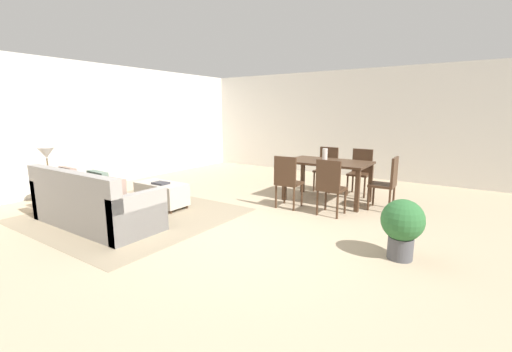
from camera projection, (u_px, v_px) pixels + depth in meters
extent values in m
plane|color=tan|center=(243.00, 232.00, 4.69)|extent=(10.80, 10.80, 0.00)
cube|color=silver|center=(358.00, 124.00, 8.50)|extent=(9.00, 0.12, 2.70)
cube|color=silver|center=(89.00, 126.00, 7.31)|extent=(0.12, 11.00, 2.70)
cube|color=gray|center=(133.00, 215.00, 5.47)|extent=(3.00, 2.80, 0.01)
cube|color=gray|center=(97.00, 211.00, 4.99)|extent=(2.13, 0.85, 0.42)
cube|color=gray|center=(71.00, 187.00, 4.62)|extent=(2.13, 0.16, 0.44)
cube|color=gray|center=(62.00, 195.00, 5.51)|extent=(0.14, 0.85, 0.62)
cube|color=gray|center=(139.00, 216.00, 4.42)|extent=(0.14, 0.85, 0.62)
cube|color=gray|center=(68.00, 180.00, 5.20)|extent=(0.40, 0.14, 0.40)
cube|color=silver|center=(81.00, 185.00, 4.95)|extent=(0.35, 0.11, 0.35)
cube|color=slate|center=(99.00, 186.00, 4.74)|extent=(0.42, 0.13, 0.42)
cube|color=gray|center=(115.00, 192.00, 4.50)|extent=(0.37, 0.12, 0.38)
cube|color=#B7AD9E|center=(162.00, 193.00, 5.88)|extent=(0.93, 0.46, 0.38)
cylinder|color=#422B1C|center=(155.00, 200.00, 6.29)|extent=(0.05, 0.05, 0.06)
cylinder|color=#422B1C|center=(187.00, 207.00, 5.84)|extent=(0.05, 0.05, 0.06)
cylinder|color=#422B1C|center=(139.00, 204.00, 6.00)|extent=(0.05, 0.05, 0.06)
cylinder|color=#422B1C|center=(171.00, 212.00, 5.54)|extent=(0.05, 0.05, 0.06)
cube|color=olive|center=(49.00, 179.00, 5.67)|extent=(0.40, 0.40, 0.03)
cylinder|color=olive|center=(57.00, 192.00, 5.95)|extent=(0.04, 0.04, 0.52)
cylinder|color=olive|center=(66.00, 194.00, 5.77)|extent=(0.04, 0.04, 0.52)
cylinder|color=olive|center=(36.00, 196.00, 5.68)|extent=(0.04, 0.04, 0.52)
cylinder|color=olive|center=(45.00, 198.00, 5.49)|extent=(0.04, 0.04, 0.52)
cylinder|color=brown|center=(49.00, 178.00, 5.66)|extent=(0.16, 0.16, 0.02)
cylinder|color=brown|center=(48.00, 168.00, 5.63)|extent=(0.02, 0.02, 0.32)
cone|color=silver|center=(46.00, 153.00, 5.58)|extent=(0.26, 0.26, 0.18)
cube|color=#422B1C|center=(328.00, 162.00, 6.21)|extent=(1.51, 0.91, 0.04)
cube|color=#422B1C|center=(303.00, 175.00, 6.98)|extent=(0.07, 0.07, 0.72)
cube|color=#422B1C|center=(370.00, 183.00, 6.22)|extent=(0.07, 0.07, 0.72)
cube|color=#422B1C|center=(284.00, 181.00, 6.34)|extent=(0.07, 0.07, 0.72)
cube|color=#422B1C|center=(357.00, 191.00, 5.58)|extent=(0.07, 0.07, 0.72)
cube|color=#422B1C|center=(289.00, 183.00, 5.85)|extent=(0.42, 0.42, 0.04)
cube|color=#422B1C|center=(285.00, 170.00, 5.65)|extent=(0.40, 0.06, 0.47)
cylinder|color=#422B1C|center=(284.00, 193.00, 6.12)|extent=(0.04, 0.04, 0.41)
cylinder|color=#422B1C|center=(302.00, 195.00, 5.95)|extent=(0.04, 0.04, 0.41)
cylinder|color=#422B1C|center=(276.00, 197.00, 5.83)|extent=(0.04, 0.04, 0.41)
cylinder|color=#422B1C|center=(294.00, 199.00, 5.66)|extent=(0.04, 0.04, 0.41)
cube|color=#422B1C|center=(332.00, 189.00, 5.43)|extent=(0.41, 0.41, 0.04)
cube|color=#422B1C|center=(328.00, 175.00, 5.24)|extent=(0.40, 0.05, 0.47)
cylinder|color=#422B1C|center=(326.00, 198.00, 5.70)|extent=(0.04, 0.04, 0.41)
cylinder|color=#422B1C|center=(345.00, 202.00, 5.51)|extent=(0.04, 0.04, 0.41)
cylinder|color=#422B1C|center=(317.00, 203.00, 5.43)|extent=(0.04, 0.04, 0.41)
cylinder|color=#422B1C|center=(337.00, 206.00, 5.24)|extent=(0.04, 0.04, 0.41)
cube|color=#422B1C|center=(325.00, 171.00, 7.05)|extent=(0.40, 0.40, 0.04)
cube|color=#422B1C|center=(329.00, 158.00, 7.15)|extent=(0.40, 0.04, 0.47)
cylinder|color=#422B1C|center=(329.00, 184.00, 6.86)|extent=(0.04, 0.04, 0.41)
cylinder|color=#422B1C|center=(314.00, 182.00, 7.05)|extent=(0.04, 0.04, 0.41)
cylinder|color=#422B1C|center=(335.00, 181.00, 7.14)|extent=(0.04, 0.04, 0.41)
cylinder|color=#422B1C|center=(320.00, 179.00, 7.33)|extent=(0.04, 0.04, 0.41)
cube|color=#422B1C|center=(359.00, 174.00, 6.69)|extent=(0.40, 0.40, 0.04)
cube|color=#422B1C|center=(362.00, 161.00, 6.79)|extent=(0.40, 0.04, 0.47)
cylinder|color=#422B1C|center=(364.00, 188.00, 6.50)|extent=(0.04, 0.04, 0.41)
cylinder|color=#422B1C|center=(347.00, 186.00, 6.68)|extent=(0.04, 0.04, 0.41)
cylinder|color=#422B1C|center=(369.00, 185.00, 6.78)|extent=(0.04, 0.04, 0.41)
cylinder|color=#422B1C|center=(353.00, 183.00, 6.96)|extent=(0.04, 0.04, 0.41)
cube|color=#422B1C|center=(382.00, 185.00, 5.70)|extent=(0.41, 0.41, 0.04)
cube|color=#422B1C|center=(394.00, 171.00, 5.56)|extent=(0.05, 0.40, 0.47)
cylinder|color=#422B1C|center=(368.00, 199.00, 5.69)|extent=(0.04, 0.04, 0.41)
cylinder|color=#422B1C|center=(373.00, 195.00, 5.97)|extent=(0.04, 0.04, 0.41)
cylinder|color=#422B1C|center=(390.00, 202.00, 5.51)|extent=(0.04, 0.04, 0.41)
cylinder|color=#422B1C|center=(394.00, 197.00, 5.79)|extent=(0.04, 0.04, 0.41)
cylinder|color=silver|center=(325.00, 154.00, 6.26)|extent=(0.09, 0.09, 0.22)
cube|color=#333338|center=(161.00, 183.00, 5.74)|extent=(0.27, 0.21, 0.03)
cylinder|color=#4C4C51|center=(400.00, 248.00, 3.83)|extent=(0.28, 0.28, 0.26)
sphere|color=#2D6633|center=(403.00, 220.00, 3.77)|extent=(0.48, 0.48, 0.48)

